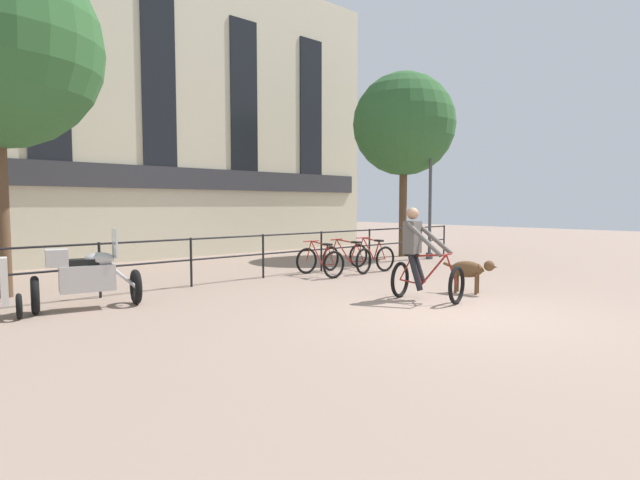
{
  "coord_description": "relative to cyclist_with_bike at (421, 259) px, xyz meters",
  "views": [
    {
      "loc": [
        -6.92,
        -4.45,
        1.76
      ],
      "look_at": [
        -0.29,
        2.86,
        1.05
      ],
      "focal_mm": 28.0,
      "sensor_mm": 36.0,
      "label": 1
    }
  ],
  "objects": [
    {
      "name": "building_facade",
      "position": [
        -0.54,
        9.95,
        4.17
      ],
      "size": [
        18.0,
        0.72,
        9.92
      ],
      "color": "beige",
      "rests_on": "ground_plane"
    },
    {
      "name": "parked_bicycle_near_lamp",
      "position": [
        0.68,
        3.51,
        -0.41
      ],
      "size": [
        0.72,
        1.14,
        0.86
      ],
      "rotation": [
        0.0,
        0.0,
        3.09
      ],
      "color": "black",
      "rests_on": "ground_plane"
    },
    {
      "name": "cyclist_with_bike",
      "position": [
        0.0,
        0.0,
        0.0
      ],
      "size": [
        0.91,
        1.29,
        1.7
      ],
      "rotation": [
        0.0,
        0.0,
        0.21
      ],
      "color": "black",
      "rests_on": "ground_plane"
    },
    {
      "name": "dog",
      "position": [
        1.29,
        -0.24,
        -0.29
      ],
      "size": [
        0.48,
        1.01,
        0.67
      ],
      "rotation": [
        0.0,
        0.0,
        0.35
      ],
      "color": "brown",
      "rests_on": "ground_plane"
    },
    {
      "name": "parked_motorcycle",
      "position": [
        -4.81,
        3.26,
        -0.2
      ],
      "size": [
        1.75,
        0.93,
        1.35
      ],
      "rotation": [
        0.0,
        0.0,
        1.38
      ],
      "color": "black",
      "rests_on": "ground_plane"
    },
    {
      "name": "parked_bicycle_mid_left",
      "position": [
        1.63,
        3.51,
        -0.41
      ],
      "size": [
        0.81,
        1.19,
        0.86
      ],
      "rotation": [
        0.0,
        0.0,
        3.29
      ],
      "color": "black",
      "rests_on": "ground_plane"
    },
    {
      "name": "ground_plane",
      "position": [
        -0.54,
        -1.04,
        -0.76
      ],
      "size": [
        60.0,
        60.0,
        0.0
      ],
      "primitive_type": "plane",
      "color": "gray"
    },
    {
      "name": "canal_railing",
      "position": [
        -0.54,
        4.16,
        -0.05
      ],
      "size": [
        15.05,
        0.05,
        1.05
      ],
      "color": "black",
      "rests_on": "ground_plane"
    },
    {
      "name": "street_lamp",
      "position": [
        5.89,
        3.99,
        1.47
      ],
      "size": [
        0.28,
        0.28,
        3.95
      ],
      "color": "#424247",
      "rests_on": "ground_plane"
    },
    {
      "name": "tree_canalside_right",
      "position": [
        5.94,
        5.13,
        3.65
      ],
      "size": [
        3.4,
        3.4,
        6.13
      ],
      "color": "brown",
      "rests_on": "ground_plane"
    },
    {
      "name": "parked_bicycle_mid_right",
      "position": [
        2.57,
        3.51,
        -0.41
      ],
      "size": [
        0.75,
        1.16,
        0.86
      ],
      "rotation": [
        0.0,
        0.0,
        3.06
      ],
      "color": "black",
      "rests_on": "ground_plane"
    }
  ]
}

